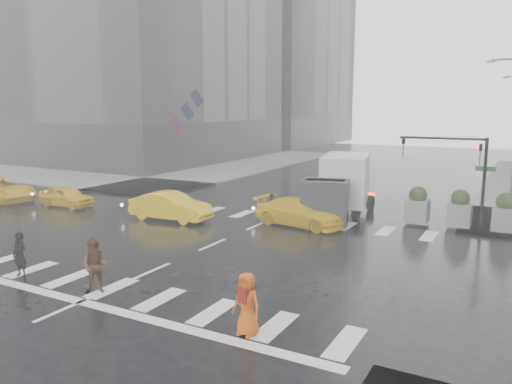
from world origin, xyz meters
The scene contains 20 objects.
ground centered at (0.00, 0.00, 0.00)m, with size 120.00×120.00×0.00m, color black.
sidewalk_nw centered at (-19.50, 17.50, 0.07)m, with size 35.00×35.00×0.15m, color slate.
building_nw centered at (-29.00, 27.00, 17.25)m, with size 26.05×26.05×38.00m.
building_nw_far centered at (-29.00, 56.00, 20.19)m, with size 26.05×26.05×44.00m.
road_markings centered at (0.00, 0.00, 0.01)m, with size 18.00×48.00×0.01m, color silver, non-canonical shape.
traffic_signal_pole centered at (9.01, 8.01, 3.22)m, with size 4.45×0.42×4.50m.
planter_west centered at (7.00, 8.20, 0.98)m, with size 1.10×1.10×1.80m.
planter_mid centered at (9.00, 8.20, 0.98)m, with size 1.10×1.10×1.80m.
planter_east centered at (11.00, 8.20, 0.98)m, with size 1.10×1.10×1.80m.
flag_cluster centered at (-15.08, 18.50, 5.64)m, with size 2.87×3.06×4.69m.
pedestrian_black centered at (-3.65, -6.67, 1.63)m, with size 1.01×1.03×2.43m.
pedestrian_brown centered at (-0.17, -6.50, 0.89)m, with size 0.86×0.67×1.78m, color #4B2D1B.
pedestrian_orange centered at (5.58, -6.80, 0.85)m, with size 0.89×0.64×1.69m.
pedestrian_far_a centered at (0.32, 5.09, 0.76)m, with size 0.89×0.54×1.51m, color black.
pedestrian_far_b centered at (2.37, 6.06, 0.87)m, with size 1.12×0.62×1.74m, color black.
taxi_front centered at (-12.26, 2.79, 0.62)m, with size 1.46×3.62×1.23m, color yellow.
taxi_mid centered at (-4.61, 2.97, 0.73)m, with size 1.55×4.44×1.46m, color yellow.
taxi_rear centered at (1.89, 5.03, 0.68)m, with size 1.90×4.13×1.36m, color yellow.
taxi_far centered at (-17.35, 2.00, 0.73)m, with size 2.43×4.67×1.47m, color yellow.
box_truck centered at (3.00, 7.92, 1.76)m, with size 2.32×6.20×3.29m.
Camera 1 is at (11.66, -17.47, 5.93)m, focal length 35.00 mm.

